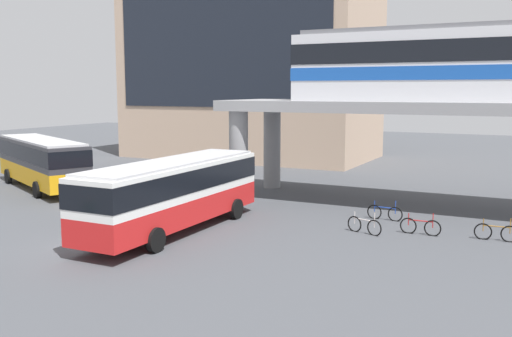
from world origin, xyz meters
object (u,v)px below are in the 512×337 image
at_px(bicycle_silver, 364,226).
at_px(station_building, 251,61).
at_px(bus_main, 174,188).
at_px(bicycle_brown, 496,232).
at_px(bicycle_red, 420,227).
at_px(bicycle_blue, 385,213).
at_px(bus_secondary, 42,158).

bearing_deg(bicycle_silver, station_building, 126.74).
distance_m(bus_main, bicycle_brown, 14.01).
bearing_deg(bicycle_red, bicycle_blue, 134.60).
relative_size(station_building, bicycle_blue, 12.51).
bearing_deg(bicycle_blue, bicycle_brown, -18.83).
distance_m(bus_secondary, bicycle_blue, 22.03).
relative_size(bicycle_red, bicycle_blue, 1.00).
bearing_deg(bicycle_red, station_building, 131.13).
distance_m(bicycle_blue, bicycle_silver, 3.07).
relative_size(bus_secondary, bicycle_brown, 6.15).
bearing_deg(bus_main, bicycle_red, 23.85).
bearing_deg(bicycle_brown, bicycle_silver, -166.34).
bearing_deg(bus_secondary, bicycle_brown, -1.58).
bearing_deg(station_building, bus_main, -69.57).
distance_m(station_building, bicycle_blue, 29.15).
relative_size(station_building, bicycle_brown, 12.50).
bearing_deg(bicycle_silver, bicycle_brown, 13.66).
xyz_separation_m(bus_main, bicycle_silver, (7.73, 3.50, -1.63)).
xyz_separation_m(bicycle_brown, bicycle_blue, (-5.19, 1.77, 0.00)).
relative_size(bicycle_blue, bicycle_silver, 1.04).
bearing_deg(bus_secondary, bicycle_silver, -5.36).
bearing_deg(bicycle_silver, bicycle_red, 21.98).
relative_size(bus_main, bicycle_red, 6.17).
height_order(station_building, bicycle_blue, station_building).
xyz_separation_m(station_building, bicycle_brown, (23.36, -22.85, -8.66)).
xyz_separation_m(bus_secondary, bicycle_brown, (27.14, -0.75, -1.63)).
xyz_separation_m(station_building, bicycle_red, (20.29, -23.23, -8.66)).
relative_size(bus_main, bicycle_blue, 6.17).
xyz_separation_m(bus_main, bicycle_red, (9.99, 4.42, -1.63)).
relative_size(station_building, bicycle_silver, 13.04).
bearing_deg(bicycle_brown, bicycle_blue, 161.17).
relative_size(bus_secondary, bicycle_silver, 6.42).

